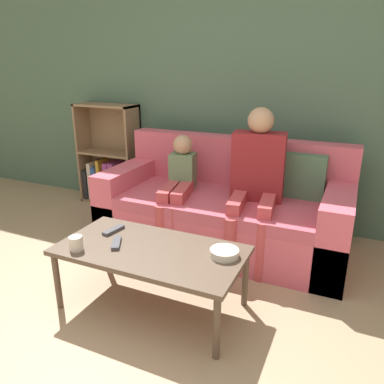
% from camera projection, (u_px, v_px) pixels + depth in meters
% --- Properties ---
extents(wall_back, '(12.00, 0.06, 2.60)m').
position_uv_depth(wall_back, '(243.00, 86.00, 3.46)').
color(wall_back, '#4C6B56').
rests_on(wall_back, ground_plane).
extents(couch, '(2.05, 0.91, 0.88)m').
position_uv_depth(couch, '(225.00, 211.00, 3.22)').
color(couch, '#DB5B70').
rests_on(couch, ground_plane).
extents(bookshelf, '(0.68, 0.28, 1.09)m').
position_uv_depth(bookshelf, '(111.00, 168.00, 4.18)').
color(bookshelf, '#8E7051').
rests_on(bookshelf, ground_plane).
extents(coffee_table, '(1.16, 0.60, 0.42)m').
position_uv_depth(coffee_table, '(151.00, 254.00, 2.32)').
color(coffee_table, brown).
rests_on(coffee_table, ground_plane).
extents(person_adult, '(0.44, 0.66, 1.19)m').
position_uv_depth(person_adult, '(257.00, 173.00, 2.91)').
color(person_adult, '#C6474C').
rests_on(person_adult, ground_plane).
extents(person_child, '(0.32, 0.65, 0.92)m').
position_uv_depth(person_child, '(178.00, 185.00, 3.15)').
color(person_child, '#C6474C').
rests_on(person_child, ground_plane).
extents(cup_near, '(0.08, 0.08, 0.09)m').
position_uv_depth(cup_near, '(76.00, 243.00, 2.28)').
color(cup_near, silver).
rests_on(cup_near, coffee_table).
extents(tv_remote_0, '(0.07, 0.18, 0.02)m').
position_uv_depth(tv_remote_0, '(114.00, 230.00, 2.54)').
color(tv_remote_0, '#47474C').
rests_on(tv_remote_0, coffee_table).
extents(tv_remote_1, '(0.12, 0.17, 0.02)m').
position_uv_depth(tv_remote_1, '(116.00, 243.00, 2.36)').
color(tv_remote_1, '#47474C').
rests_on(tv_remote_1, coffee_table).
extents(snack_bowl, '(0.17, 0.17, 0.05)m').
position_uv_depth(snack_bowl, '(224.00, 253.00, 2.21)').
color(snack_bowl, beige).
rests_on(snack_bowl, coffee_table).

